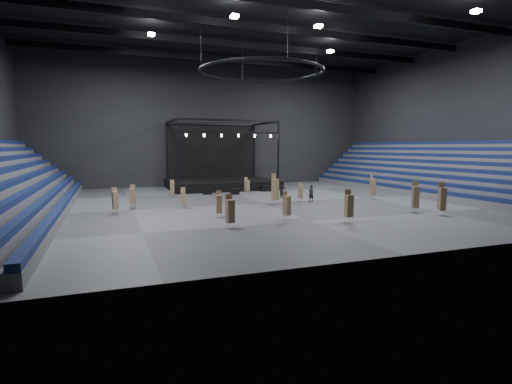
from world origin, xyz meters
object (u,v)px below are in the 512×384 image
object	(u,v)px
chair_stack_8	(133,196)
flight_case_mid	(235,191)
flight_case_right	(266,188)
chair_stack_5	(415,196)
crew_member	(282,189)
chair_stack_7	(183,197)
chair_stack_9	(172,188)
chair_stack_2	(373,186)
flight_case_left	(208,191)
chair_stack_0	(115,200)
chair_stack_6	(442,198)
chair_stack_12	(230,211)
chair_stack_3	(287,205)
chair_stack_11	(275,189)
chair_stack_10	(247,185)
man_center	(311,193)
chair_stack_4	(219,204)
stage	(219,178)
chair_stack_13	(300,192)
chair_stack_1	(349,205)

from	to	relation	value
chair_stack_8	flight_case_mid	bearing A→B (deg)	39.14
flight_case_right	chair_stack_5	bearing A→B (deg)	-73.64
chair_stack_8	crew_member	world-z (taller)	chair_stack_8
chair_stack_7	chair_stack_8	size ratio (longest dim) A/B	0.88
flight_case_mid	crew_member	world-z (taller)	crew_member
chair_stack_9	crew_member	world-z (taller)	chair_stack_9
chair_stack_2	crew_member	distance (m)	9.91
flight_case_left	chair_stack_0	xyz separation A→B (m)	(-10.63, -10.79, 0.80)
chair_stack_2	crew_member	size ratio (longest dim) A/B	1.44
flight_case_right	chair_stack_0	world-z (taller)	chair_stack_0
chair_stack_6	chair_stack_12	size ratio (longest dim) A/B	1.15
flight_case_left	flight_case_right	bearing A→B (deg)	4.95
chair_stack_2	chair_stack_5	world-z (taller)	chair_stack_5
chair_stack_3	crew_member	size ratio (longest dim) A/B	1.22
chair_stack_11	chair_stack_12	xyz separation A→B (m)	(-7.64, -9.93, -0.28)
chair_stack_10	man_center	bearing A→B (deg)	-86.07
chair_stack_3	chair_stack_7	distance (m)	11.15
chair_stack_10	chair_stack_2	bearing A→B (deg)	-59.25
chair_stack_6	man_center	world-z (taller)	chair_stack_6
chair_stack_3	chair_stack_4	distance (m)	5.49
stage	chair_stack_12	bearing A→B (deg)	-103.63
chair_stack_13	flight_case_right	bearing A→B (deg)	97.81
flight_case_mid	chair_stack_8	distance (m)	14.10
flight_case_mid	chair_stack_8	size ratio (longest dim) A/B	0.48
chair_stack_4	chair_stack_13	world-z (taller)	chair_stack_4
chair_stack_6	chair_stack_13	size ratio (longest dim) A/B	1.41
chair_stack_11	chair_stack_12	size ratio (longest dim) A/B	1.26
chair_stack_4	chair_stack_10	xyz separation A→B (m)	(7.43, 14.59, -0.05)
chair_stack_4	chair_stack_9	size ratio (longest dim) A/B	1.10
chair_stack_9	chair_stack_12	distance (m)	19.16
chair_stack_12	chair_stack_0	bearing A→B (deg)	120.67
man_center	flight_case_right	bearing A→B (deg)	-97.56
chair_stack_8	chair_stack_4	bearing A→B (deg)	-41.71
flight_case_right	chair_stack_10	size ratio (longest dim) A/B	0.59
flight_case_right	chair_stack_4	bearing A→B (deg)	-123.08
chair_stack_3	chair_stack_12	distance (m)	5.29
chair_stack_9	chair_stack_10	xyz separation A→B (m)	(8.97, -0.00, 0.02)
stage	man_center	distance (m)	17.75
chair_stack_3	chair_stack_8	world-z (taller)	chair_stack_3
flight_case_right	chair_stack_0	size ratio (longest dim) A/B	0.53
flight_case_right	chair_stack_12	distance (m)	23.82
chair_stack_3	man_center	distance (m)	11.19
chair_stack_12	crew_member	distance (m)	17.88
chair_stack_12	flight_case_mid	bearing A→B (deg)	64.74
man_center	flight_case_left	bearing A→B (deg)	-60.51
chair_stack_5	chair_stack_7	xyz separation A→B (m)	(-18.41, 9.66, -0.38)
chair_stack_11	chair_stack_5	bearing A→B (deg)	-65.87
chair_stack_5	chair_stack_7	world-z (taller)	chair_stack_5
chair_stack_1	chair_stack_3	distance (m)	4.70
chair_stack_13	chair_stack_2	bearing A→B (deg)	5.64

